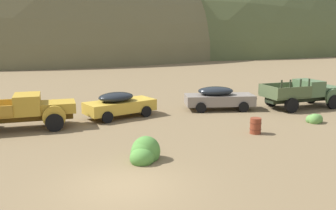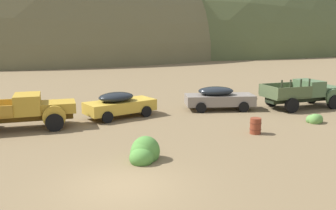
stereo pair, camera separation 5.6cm
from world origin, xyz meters
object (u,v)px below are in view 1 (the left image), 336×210
(truck_weathered_green, at_px, (307,93))
(oil_drum_foreground, at_px, (256,126))
(car_faded_yellow, at_px, (122,104))
(car_primer_gray, at_px, (221,98))
(truck_mustard, at_px, (26,111))

(truck_weathered_green, relative_size, oil_drum_foreground, 6.79)
(car_faded_yellow, height_order, truck_weathered_green, truck_weathered_green)
(car_primer_gray, bearing_deg, car_faded_yellow, -167.01)
(car_faded_yellow, distance_m, oil_drum_foreground, 8.29)
(truck_weathered_green, xyz_separation_m, oil_drum_foreground, (-7.08, -4.60, -0.58))
(truck_weathered_green, bearing_deg, oil_drum_foreground, -147.02)
(truck_mustard, xyz_separation_m, truck_weathered_green, (18.16, -0.47, 0.01))
(car_primer_gray, distance_m, truck_weathered_green, 6.07)
(car_faded_yellow, height_order, car_primer_gray, same)
(car_primer_gray, bearing_deg, oil_drum_foreground, -86.43)
(truck_mustard, relative_size, truck_weathered_green, 1.09)
(truck_mustard, height_order, oil_drum_foreground, truck_mustard)
(car_faded_yellow, bearing_deg, truck_weathered_green, -22.55)
(oil_drum_foreground, bearing_deg, car_primer_gray, 79.01)
(car_primer_gray, xyz_separation_m, truck_weathered_green, (5.93, -1.29, 0.18))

